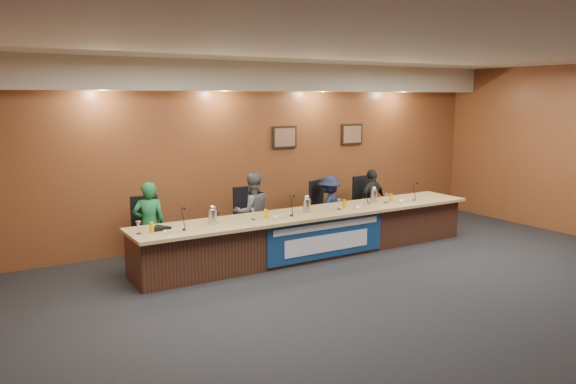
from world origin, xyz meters
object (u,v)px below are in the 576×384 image
(office_chair_d, at_px, (368,207))
(carafe_right, at_px, (374,196))
(dais_body, at_px, (313,234))
(carafe_left, at_px, (212,217))
(office_chair_c, at_px, (326,213))
(panelist_a, at_px, (149,225))
(panelist_c, at_px, (329,208))
(office_chair_b, at_px, (250,223))
(speakerphone, at_px, (160,228))
(panelist_d, at_px, (372,201))
(panelist_b, at_px, (252,212))
(office_chair_a, at_px, (148,236))
(banner, at_px, (327,238))
(carafe_mid, at_px, (307,206))

(office_chair_d, distance_m, carafe_right, 1.04)
(dais_body, bearing_deg, carafe_left, -179.38)
(office_chair_c, distance_m, carafe_left, 2.81)
(panelist_a, xyz_separation_m, panelist_c, (3.38, 0.00, -0.08))
(office_chair_b, xyz_separation_m, carafe_right, (2.06, -0.80, 0.39))
(speakerphone, bearing_deg, panelist_d, 9.13)
(office_chair_b, bearing_deg, panelist_b, -84.47)
(panelist_b, relative_size, speakerphone, 4.23)
(panelist_a, bearing_deg, office_chair_a, -75.58)
(carafe_right, bearing_deg, office_chair_d, 55.49)
(banner, relative_size, panelist_a, 1.64)
(banner, height_order, panelist_a, panelist_a)
(panelist_d, bearing_deg, carafe_mid, 8.62)
(office_chair_b, distance_m, office_chair_d, 2.61)
(dais_body, distance_m, panelist_b, 1.09)
(panelist_c, height_order, office_chair_a, panelist_c)
(banner, height_order, carafe_right, carafe_right)
(dais_body, xyz_separation_m, office_chair_a, (-2.52, 0.83, 0.13))
(banner, height_order, office_chair_d, banner)
(panelist_b, height_order, office_chair_a, panelist_b)
(office_chair_a, bearing_deg, carafe_left, -42.38)
(panelist_d, bearing_deg, office_chair_b, -14.36)
(panelist_b, distance_m, carafe_right, 2.18)
(carafe_mid, height_order, carafe_right, carafe_right)
(panelist_d, xyz_separation_m, carafe_left, (-3.67, -0.75, 0.24))
(panelist_c, relative_size, office_chair_b, 2.47)
(banner, xyz_separation_m, office_chair_c, (0.85, 1.24, 0.10))
(banner, distance_m, office_chair_c, 1.51)
(office_chair_b, relative_size, carafe_right, 2.08)
(speakerphone, bearing_deg, office_chair_c, 13.34)
(speakerphone, bearing_deg, office_chair_d, 10.38)
(panelist_b, bearing_deg, office_chair_c, -170.01)
(carafe_mid, bearing_deg, banner, -68.04)
(office_chair_b, distance_m, carafe_mid, 1.12)
(panelist_c, height_order, carafe_left, panelist_c)
(dais_body, xyz_separation_m, office_chair_c, (0.85, 0.83, 0.13))
(office_chair_a, distance_m, speakerphone, 0.87)
(panelist_b, bearing_deg, panelist_d, -173.59)
(panelist_b, height_order, carafe_left, panelist_b)
(office_chair_d, bearing_deg, speakerphone, -175.06)
(banner, bearing_deg, panelist_c, 53.16)
(banner, distance_m, office_chair_b, 1.45)
(panelist_b, height_order, office_chair_b, panelist_b)
(speakerphone, bearing_deg, office_chair_a, 85.39)
(office_chair_b, bearing_deg, office_chair_d, 5.53)
(office_chair_a, bearing_deg, office_chair_b, 7.16)
(dais_body, relative_size, office_chair_c, 12.50)
(panelist_a, relative_size, carafe_right, 5.82)
(office_chair_b, relative_size, speakerphone, 1.50)
(office_chair_b, relative_size, carafe_left, 2.21)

